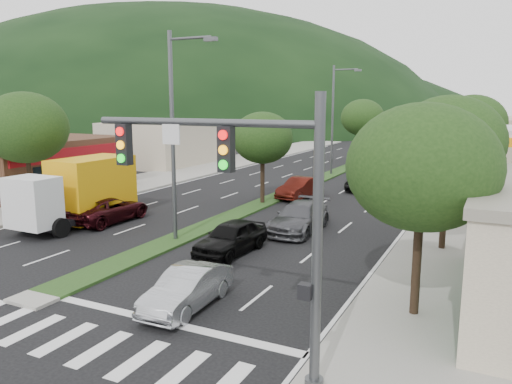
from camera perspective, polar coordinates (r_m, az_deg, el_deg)
The scene contains 28 objects.
ground at distance 19.48m, azimuth -23.10°, elevation -10.95°, with size 160.00×160.00×0.00m, color black.
sidewalk_right at distance 37.28m, azimuth 23.29°, elevation -0.91°, with size 5.00×90.00×0.15m, color gray.
sidewalk_left at distance 46.04m, azimuth -10.21°, elevation 1.77°, with size 6.00×90.00×0.15m, color gray.
median at distance 42.59m, azimuth 6.52°, elevation 1.16°, with size 1.60×56.00×0.12m, color #1B3513.
traffic_signal at distance 11.48m, azimuth -0.37°, elevation -0.44°, with size 6.12×0.40×7.00m.
shop_left at distance 42.31m, azimuth -24.41°, elevation 2.91°, with size 10.15×12.00×4.00m.
bldg_left_far at distance 56.53m, azimuth -9.80°, elevation 5.62°, with size 9.00×14.00×4.60m, color beige.
hill_far at distance 153.91m, azimuth -11.66°, elevation 7.58°, with size 176.00×132.00×82.00m, color black.
tree_r_a at distance 15.89m, azimuth 18.48°, elevation 2.67°, with size 4.60×4.60×6.63m.
tree_r_b at distance 23.79m, azimuth 21.18°, elevation 5.40°, with size 4.80×4.80×6.94m.
tree_r_c at distance 31.77m, azimuth 22.48°, elevation 5.85°, with size 4.40×4.40×6.48m.
tree_r_d at distance 41.72m, azimuth 23.48°, elevation 7.27°, with size 5.00×5.00×7.17m.
tree_r_e at distance 51.71m, azimuth 24.04°, elevation 7.33°, with size 4.60×4.60×6.71m.
tree_med_near at distance 32.89m, azimuth 0.75°, elevation 6.20°, with size 4.00×4.00×6.02m.
tree_med_far at distance 57.41m, azimuth 12.08°, elevation 8.31°, with size 4.80×4.80×6.94m.
tree_l_a at distance 34.30m, azimuth -24.85°, elevation 6.69°, with size 5.20×5.20×7.25m.
streetlight_near at distance 24.06m, azimuth -9.14°, elevation 7.31°, with size 2.60×0.25×10.00m.
streetlight_mid at distance 46.75m, azimuth 8.99°, elevation 8.72°, with size 2.60×0.25×10.00m.
sedan_silver at distance 17.01m, azimuth -7.87°, elevation -10.88°, with size 1.41×4.05×1.34m, color #A4A6AB.
suv_maroon at distance 29.66m, azimuth -16.50°, elevation -1.93°, with size 2.38×5.15×1.43m, color black.
car_queue_a at distance 22.64m, azimuth -2.88°, elevation -5.19°, with size 1.75×4.36×1.49m, color black.
car_queue_b at distance 26.47m, azimuth 4.99°, elevation -2.89°, with size 2.12×5.22×1.51m, color #48484C.
car_queue_c at distance 35.55m, azimuth 5.05°, elevation 0.48°, with size 1.56×4.47×1.47m, color #4C130C.
car_queue_d at distance 39.44m, azimuth 12.30°, elevation 1.09°, with size 2.09×4.52×1.26m, color black.
car_queue_e at distance 44.45m, azimuth 12.72°, elevation 2.17°, with size 1.61×4.01×1.37m, color #545359.
car_queue_f at distance 48.64m, azimuth 18.64°, elevation 2.49°, with size 1.75×4.30×1.25m, color black.
box_truck at distance 29.62m, azimuth -19.34°, elevation -0.13°, with size 2.90×7.37×3.63m.
motorhome at distance 50.90m, azimuth 18.44°, elevation 3.98°, with size 3.41×8.22×3.06m.
Camera 1 is at (14.07, -11.63, 6.79)m, focal length 35.00 mm.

